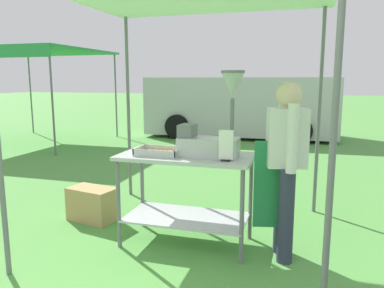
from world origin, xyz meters
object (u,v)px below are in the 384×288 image
vendor (285,162)px  van_silver (241,106)px  donut_fryer (213,130)px  supply_crate (92,204)px  menu_sign (226,148)px  neighbour_tent (35,53)px  donut_tray (159,153)px  donut_cart (186,179)px

vendor → van_silver: bearing=102.1°
donut_fryer → vendor: (0.67, -0.02, -0.25)m
supply_crate → vendor: bearing=-8.3°
menu_sign → neighbour_tent: (-5.95, 4.99, 1.28)m
donut_fryer → neighbour_tent: size_ratio=0.26×
vendor → supply_crate: size_ratio=2.69×
vendor → van_silver: 7.63m
van_silver → supply_crate: bearing=-94.7°
menu_sign → neighbour_tent: bearing=140.0°
donut_tray → van_silver: size_ratio=0.08×
donut_fryer → neighbour_tent: neighbour_tent is taller
van_silver → neighbour_tent: size_ratio=1.72×
donut_tray → menu_sign: size_ratio=1.53×
donut_cart → vendor: vendor is taller
supply_crate → donut_fryer: bearing=-11.2°
donut_tray → menu_sign: menu_sign is taller
menu_sign → vendor: bearing=15.7°
supply_crate → neighbour_tent: bearing=133.4°
donut_tray → menu_sign: bearing=-8.0°
van_silver → donut_cart: bearing=-85.0°
vendor → supply_crate: (-2.18, 0.32, -0.71)m
vendor → supply_crate: bearing=171.7°
neighbour_tent → donut_fryer: bearing=-39.8°
donut_cart → vendor: size_ratio=0.81×
menu_sign → neighbour_tent: neighbour_tent is taller
menu_sign → donut_fryer: bearing=134.8°
donut_cart → neighbour_tent: size_ratio=0.42×
donut_tray → neighbour_tent: 7.33m
donut_cart → donut_tray: (-0.24, -0.09, 0.27)m
neighbour_tent → vendor: bearing=-36.9°
donut_fryer → neighbour_tent: bearing=140.2°
donut_fryer → van_silver: size_ratio=0.15×
vendor → neighbour_tent: size_ratio=0.52×
donut_tray → donut_fryer: 0.56m
supply_crate → van_silver: bearing=85.3°
donut_fryer → menu_sign: donut_fryer is taller
donut_tray → vendor: bearing=2.4°
supply_crate → donut_cart: bearing=-12.6°
neighbour_tent → donut_cart: bearing=-41.1°
donut_tray → supply_crate: donut_tray is taller
supply_crate → van_silver: (0.58, 7.14, 0.68)m
donut_cart → donut_tray: donut_tray is taller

